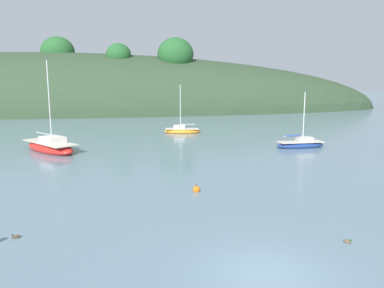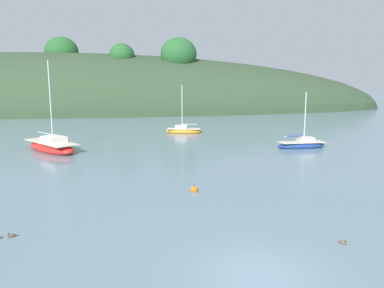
% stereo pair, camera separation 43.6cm
% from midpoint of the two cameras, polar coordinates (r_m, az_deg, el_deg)
% --- Properties ---
extents(ground_plane, '(400.00, 400.00, 0.00)m').
position_cam_midpoint_polar(ground_plane, '(14.07, 10.17, -18.95)').
color(ground_plane, slate).
extents(far_shoreline_hill, '(150.00, 36.00, 27.64)m').
position_cam_midpoint_polar(far_shoreline_hill, '(87.17, -21.37, 4.77)').
color(far_shoreline_hill, '#2D422B').
rests_on(far_shoreline_hill, ground).
extents(sailboat_yellow_far, '(4.69, 2.20, 6.18)m').
position_cam_midpoint_polar(sailboat_yellow_far, '(47.60, -1.80, 2.05)').
color(sailboat_yellow_far, orange).
rests_on(sailboat_yellow_far, ground).
extents(sailboat_orange_cutter, '(6.56, 7.15, 8.68)m').
position_cam_midpoint_polar(sailboat_orange_cutter, '(37.99, -20.92, -0.38)').
color(sailboat_orange_cutter, red).
rests_on(sailboat_orange_cutter, ground).
extents(sailboat_teal_outer, '(5.00, 1.98, 5.65)m').
position_cam_midpoint_polar(sailboat_teal_outer, '(38.94, 15.79, -0.03)').
color(sailboat_teal_outer, navy).
rests_on(sailboat_teal_outer, ground).
extents(mooring_buoy_channel, '(0.44, 0.44, 0.54)m').
position_cam_midpoint_polar(mooring_buoy_channel, '(23.02, 0.13, -6.87)').
color(mooring_buoy_channel, orange).
rests_on(mooring_buoy_channel, ground).
extents(duck_straggler, '(0.42, 0.27, 0.24)m').
position_cam_midpoint_polar(duck_straggler, '(18.38, -25.69, -12.51)').
color(duck_straggler, '#473828').
rests_on(duck_straggler, ground).
extents(duck_lead, '(0.31, 0.41, 0.24)m').
position_cam_midpoint_polar(duck_lead, '(17.38, 21.77, -13.53)').
color(duck_lead, brown).
rests_on(duck_lead, ground).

